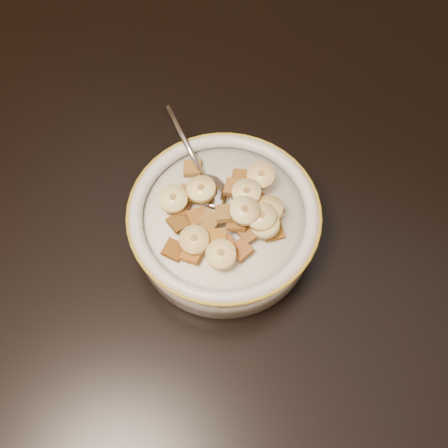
% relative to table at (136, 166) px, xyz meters
% --- Properties ---
extents(floor, '(4.00, 4.50, 0.10)m').
position_rel_table_xyz_m(floor, '(0.00, 0.00, -0.78)').
color(floor, '#422816').
rests_on(floor, ground).
extents(table, '(1.44, 0.97, 0.04)m').
position_rel_table_xyz_m(table, '(0.00, 0.00, 0.00)').
color(table, black).
rests_on(table, floor).
extents(cereal_bowl, '(0.20, 0.20, 0.05)m').
position_rel_table_xyz_m(cereal_bowl, '(0.15, -0.06, 0.04)').
color(cereal_bowl, silver).
rests_on(cereal_bowl, table).
extents(milk, '(0.17, 0.17, 0.00)m').
position_rel_table_xyz_m(milk, '(0.15, -0.06, 0.07)').
color(milk, silver).
rests_on(milk, cereal_bowl).
extents(spoon, '(0.06, 0.06, 0.01)m').
position_rel_table_xyz_m(spoon, '(0.12, -0.04, 0.07)').
color(spoon, silver).
rests_on(spoon, cereal_bowl).
extents(cereal_square_0, '(0.03, 0.03, 0.01)m').
position_rel_table_xyz_m(cereal_square_0, '(0.11, -0.04, 0.08)').
color(cereal_square_0, olive).
rests_on(cereal_square_0, milk).
extents(cereal_square_1, '(0.03, 0.03, 0.01)m').
position_rel_table_xyz_m(cereal_square_1, '(0.13, -0.08, 0.09)').
color(cereal_square_1, brown).
rests_on(cereal_square_1, milk).
extents(cereal_square_2, '(0.02, 0.03, 0.01)m').
position_rel_table_xyz_m(cereal_square_2, '(0.14, -0.08, 0.09)').
color(cereal_square_2, olive).
rests_on(cereal_square_2, milk).
extents(cereal_square_3, '(0.03, 0.03, 0.01)m').
position_rel_table_xyz_m(cereal_square_3, '(0.20, -0.06, 0.07)').
color(cereal_square_3, '#935A1B').
rests_on(cereal_square_3, milk).
extents(cereal_square_4, '(0.02, 0.02, 0.01)m').
position_rel_table_xyz_m(cereal_square_4, '(0.15, -0.01, 0.08)').
color(cereal_square_4, brown).
rests_on(cereal_square_4, milk).
extents(cereal_square_5, '(0.02, 0.02, 0.01)m').
position_rel_table_xyz_m(cereal_square_5, '(0.20, -0.04, 0.08)').
color(cereal_square_5, brown).
rests_on(cereal_square_5, milk).
extents(cereal_square_6, '(0.03, 0.03, 0.01)m').
position_rel_table_xyz_m(cereal_square_6, '(0.09, -0.02, 0.07)').
color(cereal_square_6, olive).
rests_on(cereal_square_6, milk).
extents(cereal_square_7, '(0.03, 0.03, 0.01)m').
position_rel_table_xyz_m(cereal_square_7, '(0.15, -0.09, 0.08)').
color(cereal_square_7, brown).
rests_on(cereal_square_7, milk).
extents(cereal_square_8, '(0.02, 0.02, 0.01)m').
position_rel_table_xyz_m(cereal_square_8, '(0.11, -0.12, 0.08)').
color(cereal_square_8, brown).
rests_on(cereal_square_8, milk).
extents(cereal_square_9, '(0.02, 0.02, 0.01)m').
position_rel_table_xyz_m(cereal_square_9, '(0.15, -0.03, 0.09)').
color(cereal_square_9, brown).
rests_on(cereal_square_9, milk).
extents(cereal_square_10, '(0.02, 0.02, 0.01)m').
position_rel_table_xyz_m(cereal_square_10, '(0.12, -0.04, 0.09)').
color(cereal_square_10, brown).
rests_on(cereal_square_10, milk).
extents(cereal_square_11, '(0.02, 0.02, 0.01)m').
position_rel_table_xyz_m(cereal_square_11, '(0.14, -0.11, 0.08)').
color(cereal_square_11, '#9B5C1C').
rests_on(cereal_square_11, milk).
extents(cereal_square_12, '(0.03, 0.03, 0.01)m').
position_rel_table_xyz_m(cereal_square_12, '(0.17, -0.07, 0.09)').
color(cereal_square_12, brown).
rests_on(cereal_square_12, milk).
extents(cereal_square_13, '(0.03, 0.03, 0.01)m').
position_rel_table_xyz_m(cereal_square_13, '(0.18, -0.09, 0.08)').
color(cereal_square_13, brown).
rests_on(cereal_square_13, milk).
extents(cereal_square_14, '(0.03, 0.03, 0.01)m').
position_rel_table_xyz_m(cereal_square_14, '(0.16, -0.09, 0.08)').
color(cereal_square_14, brown).
rests_on(cereal_square_14, milk).
extents(cereal_square_15, '(0.03, 0.03, 0.01)m').
position_rel_table_xyz_m(cereal_square_15, '(0.14, -0.11, 0.08)').
color(cereal_square_15, brown).
rests_on(cereal_square_15, milk).
extents(cereal_square_16, '(0.03, 0.03, 0.01)m').
position_rel_table_xyz_m(cereal_square_16, '(0.11, -0.05, 0.08)').
color(cereal_square_16, brown).
rests_on(cereal_square_16, milk).
extents(cereal_square_17, '(0.02, 0.02, 0.01)m').
position_rel_table_xyz_m(cereal_square_17, '(0.10, -0.06, 0.08)').
color(cereal_square_17, brown).
rests_on(cereal_square_17, milk).
extents(cereal_square_18, '(0.03, 0.03, 0.01)m').
position_rel_table_xyz_m(cereal_square_18, '(0.11, -0.09, 0.08)').
color(cereal_square_18, brown).
rests_on(cereal_square_18, milk).
extents(cereal_square_19, '(0.03, 0.03, 0.01)m').
position_rel_table_xyz_m(cereal_square_19, '(0.15, -0.06, 0.09)').
color(cereal_square_19, olive).
rests_on(cereal_square_19, milk).
extents(cereal_square_20, '(0.02, 0.02, 0.01)m').
position_rel_table_xyz_m(cereal_square_20, '(0.10, -0.07, 0.08)').
color(cereal_square_20, brown).
rests_on(cereal_square_20, milk).
extents(cereal_square_21, '(0.03, 0.03, 0.01)m').
position_rel_table_xyz_m(cereal_square_21, '(0.18, -0.07, 0.08)').
color(cereal_square_21, brown).
rests_on(cereal_square_21, milk).
extents(cereal_square_22, '(0.03, 0.03, 0.01)m').
position_rel_table_xyz_m(cereal_square_22, '(0.18, -0.03, 0.08)').
color(cereal_square_22, brown).
rests_on(cereal_square_22, milk).
extents(banana_slice_0, '(0.04, 0.04, 0.01)m').
position_rel_table_xyz_m(banana_slice_0, '(0.13, -0.10, 0.09)').
color(banana_slice_0, '#D3C06C').
rests_on(banana_slice_0, milk).
extents(banana_slice_1, '(0.04, 0.04, 0.01)m').
position_rel_table_xyz_m(banana_slice_1, '(0.09, -0.07, 0.09)').
color(banana_slice_1, '#FFF496').
rests_on(banana_slice_1, milk).
extents(banana_slice_2, '(0.04, 0.04, 0.02)m').
position_rel_table_xyz_m(banana_slice_2, '(0.17, -0.06, 0.10)').
color(banana_slice_2, '#FAD882').
rests_on(banana_slice_2, milk).
extents(banana_slice_3, '(0.04, 0.04, 0.01)m').
position_rel_table_xyz_m(banana_slice_3, '(0.16, -0.03, 0.10)').
color(banana_slice_3, '#E1CF88').
rests_on(banana_slice_3, milk).
extents(banana_slice_4, '(0.03, 0.03, 0.01)m').
position_rel_table_xyz_m(banana_slice_4, '(0.17, -0.11, 0.09)').
color(banana_slice_4, '#EBE089').
rests_on(banana_slice_4, milk).
extents(banana_slice_5, '(0.04, 0.04, 0.01)m').
position_rel_table_xyz_m(banana_slice_5, '(0.17, -0.01, 0.09)').
color(banana_slice_5, '#DBC083').
rests_on(banana_slice_5, milk).
extents(banana_slice_6, '(0.04, 0.04, 0.02)m').
position_rel_table_xyz_m(banana_slice_6, '(0.19, -0.06, 0.09)').
color(banana_slice_6, '#FFF188').
rests_on(banana_slice_6, milk).
extents(banana_slice_7, '(0.04, 0.04, 0.01)m').
position_rel_table_xyz_m(banana_slice_7, '(0.12, -0.05, 0.10)').
color(banana_slice_7, '#FAE28F').
rests_on(banana_slice_7, milk).
extents(banana_slice_8, '(0.04, 0.04, 0.01)m').
position_rel_table_xyz_m(banana_slice_8, '(0.19, -0.06, 0.10)').
color(banana_slice_8, '#EDE491').
rests_on(banana_slice_8, milk).
extents(banana_slice_9, '(0.04, 0.04, 0.02)m').
position_rel_table_xyz_m(banana_slice_9, '(0.19, -0.04, 0.09)').
color(banana_slice_9, '#EAC272').
rests_on(banana_slice_9, milk).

